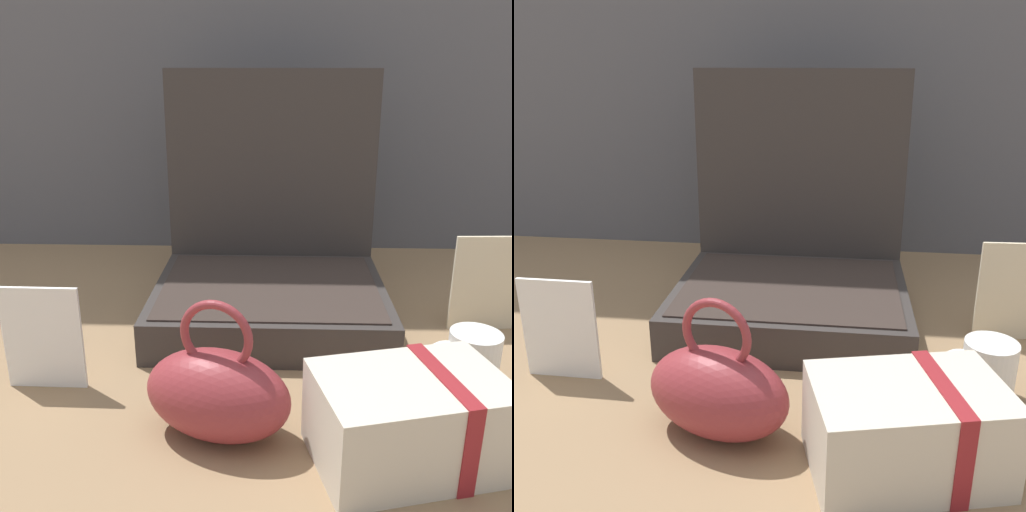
% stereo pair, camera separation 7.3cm
% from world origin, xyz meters
% --- Properties ---
extents(ground_plane, '(6.00, 6.00, 0.00)m').
position_xyz_m(ground_plane, '(0.00, 0.00, 0.00)').
color(ground_plane, '#8C6D4C').
extents(open_suitcase, '(0.41, 0.36, 0.44)m').
position_xyz_m(open_suitcase, '(0.04, 0.17, 0.09)').
color(open_suitcase, '#332D2B').
rests_on(open_suitcase, ground_plane).
extents(teal_pouch_handbag, '(0.21, 0.16, 0.19)m').
position_xyz_m(teal_pouch_handbag, '(-0.02, -0.21, 0.06)').
color(teal_pouch_handbag, maroon).
rests_on(teal_pouch_handbag, ground_plane).
extents(cream_toiletry_bag, '(0.24, 0.19, 0.12)m').
position_xyz_m(cream_toiletry_bag, '(0.21, -0.25, 0.06)').
color(cream_toiletry_bag, beige).
rests_on(cream_toiletry_bag, ground_plane).
extents(coffee_mug, '(0.11, 0.07, 0.09)m').
position_xyz_m(coffee_mug, '(0.33, -0.08, 0.04)').
color(coffee_mug, white).
rests_on(coffee_mug, ground_plane).
extents(info_card_left, '(0.11, 0.01, 0.16)m').
position_xyz_m(info_card_left, '(-0.28, -0.11, 0.08)').
color(info_card_left, white).
rests_on(info_card_left, ground_plane).
extents(poster_card_right, '(0.12, 0.01, 0.17)m').
position_xyz_m(poster_card_right, '(0.41, 0.11, 0.09)').
color(poster_card_right, beige).
rests_on(poster_card_right, ground_plane).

